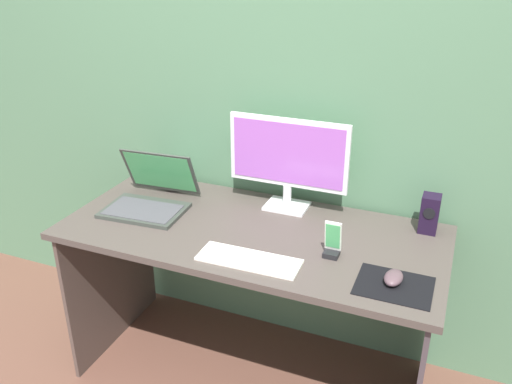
% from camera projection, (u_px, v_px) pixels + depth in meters
% --- Properties ---
extents(ground_plane, '(8.00, 8.00, 0.00)m').
position_uv_depth(ground_plane, '(252.00, 373.00, 2.43)').
color(ground_plane, brown).
extents(wall_back, '(6.00, 0.04, 2.50)m').
position_uv_depth(wall_back, '(286.00, 83.00, 2.23)').
color(wall_back, '#537F5C').
rests_on(wall_back, ground_plane).
extents(desk, '(1.52, 0.69, 0.74)m').
position_uv_depth(desk, '(252.00, 262.00, 2.18)').
color(desk, '#49403B').
rests_on(desk, ground_plane).
extents(monitor, '(0.51, 0.14, 0.40)m').
position_uv_depth(monitor, '(288.00, 159.00, 2.21)').
color(monitor, silver).
rests_on(monitor, desk).
extents(speaker_right, '(0.07, 0.08, 0.15)m').
position_uv_depth(speaker_right, '(430.00, 214.00, 2.08)').
color(speaker_right, black).
rests_on(speaker_right, desk).
extents(laptop, '(0.36, 0.35, 0.23)m').
position_uv_depth(laptop, '(150.00, 197.00, 2.29)').
color(laptop, '#393E38').
rests_on(laptop, desk).
extents(fishbowl, '(0.15, 0.15, 0.15)m').
position_uv_depth(fishbowl, '(174.00, 174.00, 2.46)').
color(fishbowl, silver).
rests_on(fishbowl, desk).
extents(keyboard_external, '(0.38, 0.14, 0.01)m').
position_uv_depth(keyboard_external, '(249.00, 260.00, 1.91)').
color(keyboard_external, white).
rests_on(keyboard_external, desk).
extents(mousepad, '(0.25, 0.20, 0.00)m').
position_uv_depth(mousepad, '(394.00, 286.00, 1.77)').
color(mousepad, black).
rests_on(mousepad, desk).
extents(mouse, '(0.07, 0.11, 0.04)m').
position_uv_depth(mouse, '(394.00, 278.00, 1.77)').
color(mouse, '#564046').
rests_on(mouse, mousepad).
extents(phone_in_dock, '(0.06, 0.05, 0.14)m').
position_uv_depth(phone_in_dock, '(332.00, 244.00, 1.92)').
color(phone_in_dock, black).
rests_on(phone_in_dock, desk).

